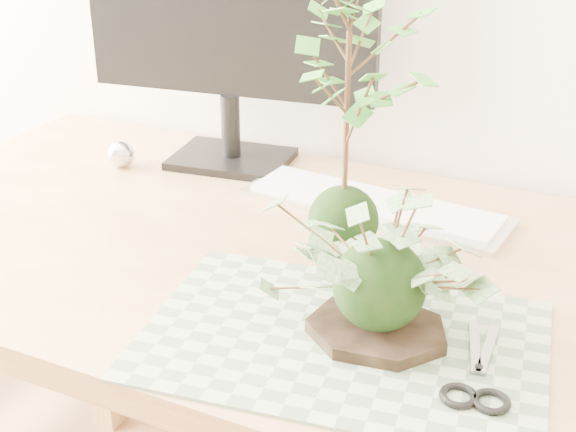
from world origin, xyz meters
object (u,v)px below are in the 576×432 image
object	(u,v)px
desk	(374,325)
keyboard	(374,205)
monitor	(230,16)
ivy_kokedama	(382,245)
maple_kokedama	(349,50)

from	to	relation	value
desk	keyboard	bearing A→B (deg)	111.26
keyboard	monitor	world-z (taller)	monitor
desk	monitor	distance (m)	0.56
monitor	ivy_kokedama	bearing A→B (deg)	-52.26
ivy_kokedama	keyboard	size ratio (longest dim) A/B	0.74
ivy_kokedama	maple_kokedama	world-z (taller)	maple_kokedama
keyboard	monitor	size ratio (longest dim) A/B	0.85
ivy_kokedama	maple_kokedama	distance (m)	0.27
ivy_kokedama	maple_kokedama	bearing A→B (deg)	122.75
desk	keyboard	distance (m)	0.21
desk	keyboard	size ratio (longest dim) A/B	3.75
desk	ivy_kokedama	bearing A→B (deg)	-70.27
desk	ivy_kokedama	distance (m)	0.26
ivy_kokedama	maple_kokedama	xyz separation A→B (m)	(-0.12, 0.18, 0.16)
keyboard	ivy_kokedama	bearing A→B (deg)	-64.22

